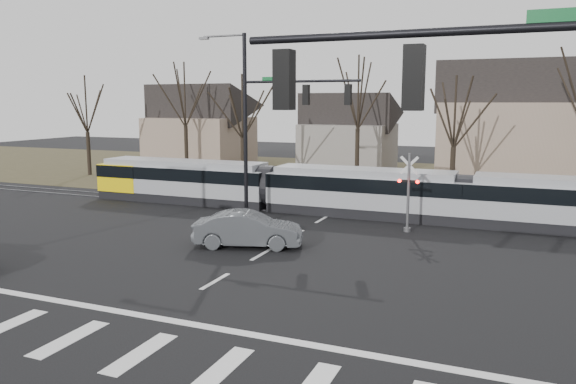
% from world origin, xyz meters
% --- Properties ---
extents(ground, '(140.00, 140.00, 0.00)m').
position_xyz_m(ground, '(0.00, 0.00, 0.00)').
color(ground, black).
extents(grass_verge, '(140.00, 28.00, 0.01)m').
position_xyz_m(grass_verge, '(0.00, 32.00, 0.01)').
color(grass_verge, '#38331E').
rests_on(grass_verge, ground).
extents(crosswalk, '(27.00, 2.60, 0.01)m').
position_xyz_m(crosswalk, '(0.00, -4.00, 0.01)').
color(crosswalk, silver).
rests_on(crosswalk, ground).
extents(stop_line, '(28.00, 0.35, 0.01)m').
position_xyz_m(stop_line, '(0.00, -1.80, 0.01)').
color(stop_line, silver).
rests_on(stop_line, ground).
extents(lane_dashes, '(0.18, 30.00, 0.01)m').
position_xyz_m(lane_dashes, '(0.00, 16.00, 0.01)').
color(lane_dashes, silver).
rests_on(lane_dashes, ground).
extents(rail_pair, '(90.00, 1.52, 0.06)m').
position_xyz_m(rail_pair, '(0.00, 15.80, 0.03)').
color(rail_pair, '#59595E').
rests_on(rail_pair, ground).
extents(tram, '(36.07, 2.68, 2.73)m').
position_xyz_m(tram, '(1.66, 16.00, 1.49)').
color(tram, gray).
rests_on(tram, ground).
extents(sedan, '(4.54, 5.89, 1.61)m').
position_xyz_m(sedan, '(-1.14, 7.00, 0.81)').
color(sedan, '#4B4E52').
rests_on(sedan, ground).
extents(signal_pole_near_right, '(6.72, 0.44, 8.00)m').
position_xyz_m(signal_pole_near_right, '(10.11, -6.00, 5.17)').
color(signal_pole_near_right, black).
rests_on(signal_pole_near_right, ground).
extents(signal_pole_far, '(9.28, 0.44, 10.20)m').
position_xyz_m(signal_pole_far, '(-2.41, 12.50, 5.70)').
color(signal_pole_far, black).
rests_on(signal_pole_far, ground).
extents(rail_crossing_signal, '(1.08, 0.36, 4.00)m').
position_xyz_m(rail_crossing_signal, '(5.00, 12.79, 1.89)').
color(rail_crossing_signal, '#59595B').
rests_on(rail_crossing_signal, ground).
extents(tree_row, '(59.20, 7.20, 10.00)m').
position_xyz_m(tree_row, '(2.00, 26.00, 5.00)').
color(tree_row, black).
rests_on(tree_row, ground).
extents(house_a, '(9.72, 8.64, 8.60)m').
position_xyz_m(house_a, '(-20.00, 34.00, 4.46)').
color(house_a, gray).
rests_on(house_a, ground).
extents(house_b, '(8.64, 7.56, 7.65)m').
position_xyz_m(house_b, '(-5.00, 36.00, 3.97)').
color(house_b, slate).
rests_on(house_b, ground).
extents(house_c, '(10.80, 8.64, 10.10)m').
position_xyz_m(house_c, '(9.00, 33.00, 5.23)').
color(house_c, gray).
rests_on(house_c, ground).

